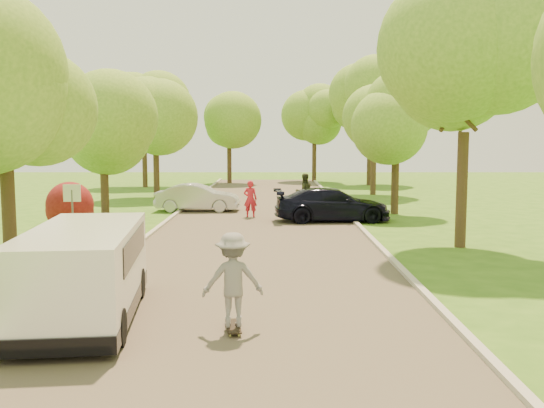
{
  "coord_description": "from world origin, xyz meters",
  "views": [
    {
      "loc": [
        0.55,
        -14.98,
        3.61
      ],
      "look_at": [
        0.51,
        6.34,
        1.3
      ],
      "focal_mm": 40.0,
      "sensor_mm": 36.0,
      "label": 1
    }
  ],
  "objects_px": {
    "longboard": "(233,326)",
    "person_olive": "(304,192)",
    "street_sign": "(72,204)",
    "minivan": "(84,272)",
    "dark_sedan": "(332,205)",
    "person_striped": "(250,199)",
    "skateboarder": "(233,280)",
    "silver_sedan": "(198,198)"
  },
  "relations": [
    {
      "from": "dark_sedan",
      "to": "person_striped",
      "type": "height_order",
      "value": "person_striped"
    },
    {
      "from": "street_sign",
      "to": "minivan",
      "type": "height_order",
      "value": "street_sign"
    },
    {
      "from": "person_striped",
      "to": "longboard",
      "type": "bearing_deg",
      "value": 95.8
    },
    {
      "from": "silver_sedan",
      "to": "dark_sedan",
      "type": "distance_m",
      "value": 7.35
    },
    {
      "from": "person_olive",
      "to": "street_sign",
      "type": "bearing_deg",
      "value": 38.32
    },
    {
      "from": "street_sign",
      "to": "longboard",
      "type": "relative_size",
      "value": 2.33
    },
    {
      "from": "silver_sedan",
      "to": "minivan",
      "type": "bearing_deg",
      "value": -177.83
    },
    {
      "from": "minivan",
      "to": "person_striped",
      "type": "relative_size",
      "value": 3.05
    },
    {
      "from": "person_striped",
      "to": "skateboarder",
      "type": "bearing_deg",
      "value": 95.8
    },
    {
      "from": "street_sign",
      "to": "minivan",
      "type": "bearing_deg",
      "value": -70.16
    },
    {
      "from": "street_sign",
      "to": "dark_sedan",
      "type": "relative_size",
      "value": 0.43
    },
    {
      "from": "dark_sedan",
      "to": "person_olive",
      "type": "xyz_separation_m",
      "value": [
        -1.02,
        3.97,
        0.2
      ]
    },
    {
      "from": "dark_sedan",
      "to": "person_striped",
      "type": "distance_m",
      "value": 3.87
    },
    {
      "from": "dark_sedan",
      "to": "longboard",
      "type": "relative_size",
      "value": 5.41
    },
    {
      "from": "street_sign",
      "to": "person_olive",
      "type": "bearing_deg",
      "value": 54.91
    },
    {
      "from": "longboard",
      "to": "person_olive",
      "type": "height_order",
      "value": "person_olive"
    },
    {
      "from": "skateboarder",
      "to": "person_olive",
      "type": "distance_m",
      "value": 19.33
    },
    {
      "from": "longboard",
      "to": "dark_sedan",
      "type": "bearing_deg",
      "value": -110.41
    },
    {
      "from": "street_sign",
      "to": "skateboarder",
      "type": "height_order",
      "value": "street_sign"
    },
    {
      "from": "silver_sedan",
      "to": "person_olive",
      "type": "bearing_deg",
      "value": -84.98
    },
    {
      "from": "street_sign",
      "to": "person_olive",
      "type": "height_order",
      "value": "street_sign"
    },
    {
      "from": "longboard",
      "to": "person_striped",
      "type": "distance_m",
      "value": 16.59
    },
    {
      "from": "street_sign",
      "to": "dark_sedan",
      "type": "distance_m",
      "value": 11.55
    },
    {
      "from": "skateboarder",
      "to": "person_striped",
      "type": "distance_m",
      "value": 16.57
    },
    {
      "from": "minivan",
      "to": "person_striped",
      "type": "height_order",
      "value": "minivan"
    },
    {
      "from": "street_sign",
      "to": "person_olive",
      "type": "distance_m",
      "value": 13.77
    },
    {
      "from": "dark_sedan",
      "to": "skateboarder",
      "type": "relative_size",
      "value": 2.86
    },
    {
      "from": "street_sign",
      "to": "minivan",
      "type": "relative_size",
      "value": 0.42
    },
    {
      "from": "silver_sedan",
      "to": "person_olive",
      "type": "distance_m",
      "value": 5.34
    },
    {
      "from": "minivan",
      "to": "skateboarder",
      "type": "xyz_separation_m",
      "value": [
        3.0,
        -0.74,
        0.02
      ]
    },
    {
      "from": "person_olive",
      "to": "minivan",
      "type": "bearing_deg",
      "value": 57.35
    },
    {
      "from": "silver_sedan",
      "to": "person_olive",
      "type": "height_order",
      "value": "person_olive"
    },
    {
      "from": "minivan",
      "to": "silver_sedan",
      "type": "distance_m",
      "value": 18.18
    },
    {
      "from": "skateboarder",
      "to": "person_striped",
      "type": "bearing_deg",
      "value": -97.03
    },
    {
      "from": "person_striped",
      "to": "person_olive",
      "type": "bearing_deg",
      "value": -130.07
    },
    {
      "from": "longboard",
      "to": "person_striped",
      "type": "relative_size",
      "value": 0.55
    },
    {
      "from": "minivan",
      "to": "skateboarder",
      "type": "bearing_deg",
      "value": -20.22
    },
    {
      "from": "longboard",
      "to": "person_striped",
      "type": "height_order",
      "value": "person_striped"
    },
    {
      "from": "minivan",
      "to": "dark_sedan",
      "type": "bearing_deg",
      "value": 60.05
    },
    {
      "from": "skateboarder",
      "to": "person_olive",
      "type": "height_order",
      "value": "skateboarder"
    },
    {
      "from": "street_sign",
      "to": "dark_sedan",
      "type": "bearing_deg",
      "value": 39.21
    },
    {
      "from": "dark_sedan",
      "to": "longboard",
      "type": "distance_m",
      "value": 15.59
    }
  ]
}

